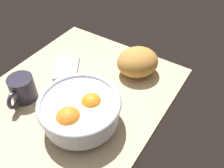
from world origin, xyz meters
TOP-DOWN VIEW (x-y plane):
  - ground_plane at (0.00, 0.00)cm, footprint 77.83×56.66cm
  - fruit_bowl at (2.66, 8.93)cm, footprint 23.55×23.55cm
  - bread_loaf at (-26.30, 11.68)cm, footprint 19.69×19.45cm
  - napkin_folded at (-13.83, -11.24)cm, footprint 15.32×13.94cm
  - mug at (4.86, -12.96)cm, footprint 11.94×7.99cm

SIDE VIEW (x-z plane):
  - ground_plane at x=0.00cm, z-range -3.00..0.00cm
  - napkin_folded at x=-13.83cm, z-range 0.00..1.03cm
  - mug at x=4.86cm, z-range 0.00..8.41cm
  - bread_loaf at x=-26.30cm, z-range 0.00..9.95cm
  - fruit_bowl at x=2.66cm, z-range 0.69..11.47cm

